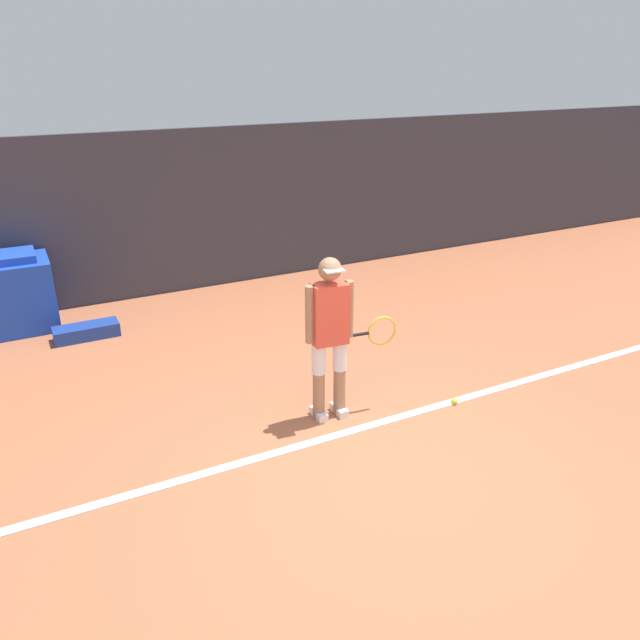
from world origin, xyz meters
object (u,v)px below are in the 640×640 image
Objects in this scene: covered_chair at (14,293)px; equipment_bag at (87,331)px; tennis_ball at (454,401)px; tennis_player at (331,332)px.

covered_chair is 1.12m from equipment_bag.
covered_chair reaches higher than tennis_ball.
tennis_ball is at bearing -47.64° from equipment_bag.
tennis_player is 1.61× the size of covered_chair.
tennis_ball is 0.07× the size of covered_chair.
covered_chair is (-3.92, 4.21, 0.46)m from tennis_ball.
tennis_ball is at bearing -47.03° from covered_chair.
covered_chair is (-2.66, 3.81, -0.43)m from tennis_player.
tennis_player reaches higher than tennis_ball.
tennis_player reaches higher than covered_chair.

